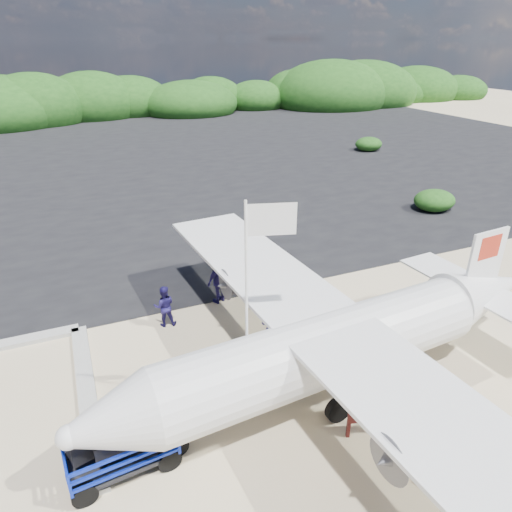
{
  "coord_description": "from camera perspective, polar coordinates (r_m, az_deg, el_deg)",
  "views": [
    {
      "loc": [
        -3.96,
        -9.78,
        9.32
      ],
      "look_at": [
        2.15,
        4.66,
        1.84
      ],
      "focal_mm": 32.0,
      "sensor_mm": 36.0,
      "label": 1
    }
  ],
  "objects": [
    {
      "name": "baggage_cart",
      "position": [
        12.5,
        -16.13,
        -24.07
      ],
      "size": [
        2.84,
        1.8,
        1.35
      ],
      "primitive_type": null,
      "rotation": [
        0.0,
        0.0,
        0.1
      ],
      "color": "#0B22AA",
      "rests_on": "ground"
    },
    {
      "name": "vegetation_band",
      "position": [
        65.57,
        -20.04,
        15.88
      ],
      "size": [
        124.0,
        8.0,
        4.4
      ],
      "primitive_type": null,
      "color": "#B2B2B2",
      "rests_on": "ground"
    },
    {
      "name": "flagpole",
      "position": [
        13.58,
        -1.06,
        -17.86
      ],
      "size": [
        1.3,
        0.81,
        6.02
      ],
      "primitive_type": null,
      "rotation": [
        0.0,
        0.0,
        -0.28
      ],
      "color": "white",
      "rests_on": "ground"
    },
    {
      "name": "aircraft_large",
      "position": [
        38.23,
        12.27,
        10.83
      ],
      "size": [
        18.53,
        18.53,
        5.18
      ],
      "primitive_type": null,
      "rotation": [
        0.0,
        0.0,
        3.22
      ],
      "color": "#B2B2B2",
      "rests_on": "ground"
    },
    {
      "name": "crew_c",
      "position": [
        17.57,
        -4.61,
        -2.97
      ],
      "size": [
        1.23,
        0.9,
        1.94
      ],
      "primitive_type": "imported",
      "rotation": [
        0.0,
        0.0,
        3.57
      ],
      "color": "#1B1551",
      "rests_on": "ground"
    },
    {
      "name": "signboard",
      "position": [
        13.13,
        14.63,
        -20.8
      ],
      "size": [
        1.61,
        0.67,
        1.36
      ],
      "primitive_type": null,
      "rotation": [
        0.0,
        0.0,
        -0.33
      ],
      "color": "#591C19",
      "rests_on": "ground"
    },
    {
      "name": "crew_a",
      "position": [
        14.89,
        1.87,
        -9.09
      ],
      "size": [
        0.67,
        0.47,
        1.74
      ],
      "primitive_type": "imported",
      "rotation": [
        0.0,
        0.0,
        3.05
      ],
      "color": "#1B1551",
      "rests_on": "ground"
    },
    {
      "name": "ground",
      "position": [
        14.08,
        -0.7,
        -15.95
      ],
      "size": [
        160.0,
        160.0,
        0.0
      ],
      "primitive_type": "plane",
      "color": "beige"
    },
    {
      "name": "crew_b",
      "position": [
        16.55,
        -11.39,
        -6.15
      ],
      "size": [
        0.85,
        0.72,
        1.55
      ],
      "primitive_type": "imported",
      "rotation": [
        0.0,
        0.0,
        2.96
      ],
      "color": "#1B1551",
      "rests_on": "ground"
    },
    {
      "name": "asphalt_apron",
      "position": [
        41.05,
        -17.14,
        11.28
      ],
      "size": [
        90.0,
        50.0,
        0.04
      ],
      "primitive_type": null,
      "color": "#B2B2B2",
      "rests_on": "ground"
    }
  ]
}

